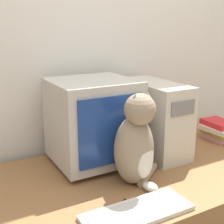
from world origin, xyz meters
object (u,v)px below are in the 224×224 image
(crt_monitor, at_px, (93,121))
(computer_tower, at_px, (154,118))
(book_stack, at_px, (218,130))
(pen, at_px, (117,209))
(cat, at_px, (136,144))
(keyboard, at_px, (137,212))

(crt_monitor, height_order, computer_tower, crt_monitor)
(computer_tower, relative_size, book_stack, 2.16)
(pen, bearing_deg, book_stack, 21.18)
(crt_monitor, height_order, cat, crt_monitor)
(computer_tower, bearing_deg, book_stack, -5.49)
(book_stack, bearing_deg, cat, -163.86)
(cat, bearing_deg, keyboard, -135.52)
(book_stack, bearing_deg, crt_monitor, 175.10)
(keyboard, relative_size, pen, 3.26)
(crt_monitor, height_order, book_stack, crt_monitor)
(crt_monitor, height_order, pen, crt_monitor)
(keyboard, xyz_separation_m, pen, (-0.05, 0.06, -0.01))
(book_stack, bearing_deg, pen, -158.82)
(keyboard, relative_size, book_stack, 2.02)
(crt_monitor, xyz_separation_m, cat, (0.07, -0.29, -0.04))
(computer_tower, relative_size, cat, 1.08)
(keyboard, distance_m, book_stack, 0.97)
(computer_tower, bearing_deg, pen, -139.00)
(computer_tower, relative_size, keyboard, 1.07)
(keyboard, xyz_separation_m, cat, (0.13, 0.21, 0.18))
(cat, bearing_deg, computer_tower, 28.18)
(cat, xyz_separation_m, book_stack, (0.75, 0.22, -0.12))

